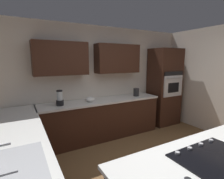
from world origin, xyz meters
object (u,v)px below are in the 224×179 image
at_px(kettle, 136,92).
at_px(blender, 60,99).
at_px(cooktop, 217,158).
at_px(sink_unit, 16,165).
at_px(mixing_bowl, 90,99).
at_px(wall_oven, 164,87).

bearing_deg(kettle, blender, -0.00).
bearing_deg(blender, cooktop, 107.92).
relative_size(sink_unit, mixing_bowl, 3.38).
height_order(cooktop, kettle, kettle).
distance_m(sink_unit, cooktop, 1.81).
relative_size(cooktop, blender, 2.43).
relative_size(sink_unit, cooktop, 0.92).
relative_size(wall_oven, sink_unit, 3.02).
bearing_deg(kettle, sink_unit, 35.03).
xyz_separation_m(wall_oven, sink_unit, (3.68, 1.90, -0.14)).
bearing_deg(blender, sink_unit, 67.48).
xyz_separation_m(wall_oven, cooktop, (2.04, 2.67, -0.15)).
distance_m(sink_unit, kettle, 3.27).
relative_size(cooktop, kettle, 3.77).
xyz_separation_m(sink_unit, cooktop, (-1.63, 0.77, -0.01)).
bearing_deg(cooktop, mixing_bowl, -85.56).
bearing_deg(wall_oven, sink_unit, 27.36).
relative_size(wall_oven, mixing_bowl, 10.19).
distance_m(cooktop, blender, 2.78).
bearing_deg(kettle, wall_oven, -178.52).
relative_size(sink_unit, blender, 2.23).
distance_m(sink_unit, mixing_bowl, 2.36).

